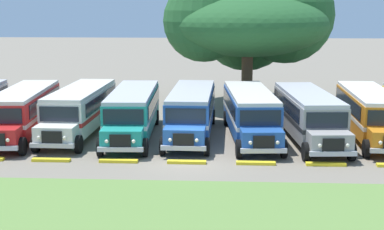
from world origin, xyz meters
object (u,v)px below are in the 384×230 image
(parked_bus_slot_1, at_px, (23,110))
(parked_bus_slot_2, at_px, (80,108))
(parked_bus_slot_3, at_px, (133,111))
(parked_bus_slot_5, at_px, (250,112))
(parked_bus_slot_4, at_px, (191,110))
(parked_bus_slot_6, at_px, (308,113))
(broad_shade_tree, at_px, (251,21))
(parked_bus_slot_7, at_px, (370,112))

(parked_bus_slot_1, bearing_deg, parked_bus_slot_2, 97.98)
(parked_bus_slot_3, xyz_separation_m, parked_bus_slot_5, (7.21, 0.13, 0.00))
(parked_bus_slot_5, bearing_deg, parked_bus_slot_4, -99.59)
(parked_bus_slot_1, distance_m, parked_bus_slot_6, 17.47)
(parked_bus_slot_5, bearing_deg, parked_bus_slot_2, -97.03)
(parked_bus_slot_5, xyz_separation_m, parked_bus_slot_6, (3.45, -0.40, 0.00))
(parked_bus_slot_4, bearing_deg, broad_shade_tree, 161.83)
(parked_bus_slot_6, bearing_deg, parked_bus_slot_3, -96.11)
(parked_bus_slot_3, height_order, parked_bus_slot_5, same)
(parked_bus_slot_3, xyz_separation_m, parked_bus_slot_7, (14.49, 0.46, 0.00))
(parked_bus_slot_1, xyz_separation_m, parked_bus_slot_2, (3.38, 0.75, 0.00))
(parked_bus_slot_7, relative_size, broad_shade_tree, 0.78)
(parked_bus_slot_4, height_order, parked_bus_slot_6, same)
(parked_bus_slot_2, distance_m, broad_shade_tree, 16.93)
(parked_bus_slot_1, relative_size, parked_bus_slot_4, 1.01)
(parked_bus_slot_6, bearing_deg, parked_bus_slot_5, -101.34)
(parked_bus_slot_4, xyz_separation_m, parked_bus_slot_5, (3.62, -0.32, 0.00))
(parked_bus_slot_5, relative_size, broad_shade_tree, 0.79)
(parked_bus_slot_4, distance_m, broad_shade_tree, 13.53)
(parked_bus_slot_2, height_order, parked_bus_slot_6, same)
(parked_bus_slot_3, xyz_separation_m, parked_bus_slot_6, (10.66, -0.27, 0.00))
(parked_bus_slot_3, height_order, broad_shade_tree, broad_shade_tree)
(parked_bus_slot_1, bearing_deg, parked_bus_slot_7, 87.16)
(parked_bus_slot_1, height_order, parked_bus_slot_3, same)
(parked_bus_slot_1, relative_size, parked_bus_slot_2, 1.01)
(parked_bus_slot_2, relative_size, parked_bus_slot_4, 1.00)
(parked_bus_slot_2, height_order, parked_bus_slot_5, same)
(parked_bus_slot_2, bearing_deg, broad_shade_tree, 137.52)
(parked_bus_slot_6, bearing_deg, parked_bus_slot_7, 96.15)
(parked_bus_slot_3, distance_m, parked_bus_slot_5, 7.21)
(parked_bus_slot_2, height_order, parked_bus_slot_3, same)
(parked_bus_slot_1, distance_m, parked_bus_slot_7, 21.30)
(parked_bus_slot_2, distance_m, parked_bus_slot_6, 14.12)
(parked_bus_slot_4, height_order, parked_bus_slot_7, same)
(parked_bus_slot_1, xyz_separation_m, parked_bus_slot_4, (10.40, 0.60, 0.00))
(parked_bus_slot_4, xyz_separation_m, broad_shade_tree, (4.10, 11.85, 5.08))
(parked_bus_slot_1, bearing_deg, parked_bus_slot_6, 85.12)
(parked_bus_slot_1, distance_m, broad_shade_tree, 19.77)
(parked_bus_slot_6, xyz_separation_m, parked_bus_slot_7, (3.83, 0.73, 0.00))
(parked_bus_slot_7, distance_m, broad_shade_tree, 14.57)
(parked_bus_slot_2, bearing_deg, parked_bus_slot_5, 88.55)
(parked_bus_slot_3, distance_m, parked_bus_slot_6, 10.66)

